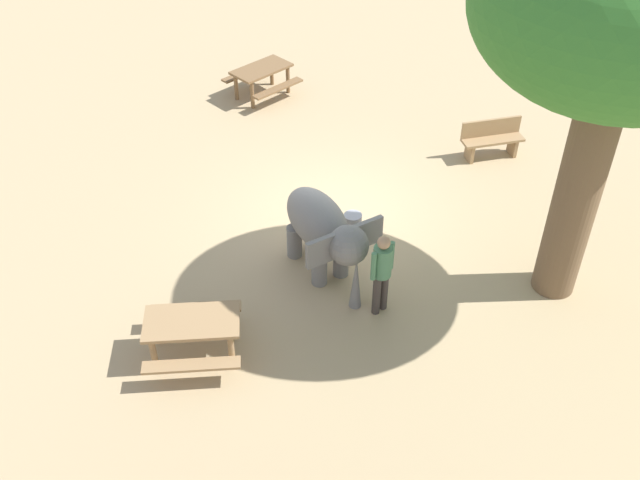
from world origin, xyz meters
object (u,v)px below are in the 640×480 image
object	(u,v)px
picnic_table_far	(193,329)
elephant	(324,229)
person_handler	(382,269)
wooden_bench	(492,138)
shade_tree_main	(629,10)
picnic_table_near	(262,75)
feed_bucket	(353,221)

from	to	relation	value
picnic_table_far	elephant	bearing A→B (deg)	-140.19
person_handler	wooden_bench	xyz separation A→B (m)	(-2.04, -5.35, -0.48)
shade_tree_main	picnic_table_far	size ratio (longest dim) A/B	3.77
wooden_bench	picnic_table_near	world-z (taller)	wooden_bench
shade_tree_main	person_handler	bearing A→B (deg)	19.73
shade_tree_main	feed_bucket	distance (m)	6.31
person_handler	picnic_table_far	world-z (taller)	person_handler
elephant	picnic_table_far	xyz separation A→B (m)	(1.75, 2.33, -0.40)
wooden_bench	picnic_table_far	world-z (taller)	wooden_bench
wooden_bench	feed_bucket	distance (m)	4.18
feed_bucket	picnic_table_near	bearing A→B (deg)	-60.29
elephant	shade_tree_main	distance (m)	5.83
picnic_table_far	feed_bucket	size ratio (longest dim) A/B	5.00
wooden_bench	person_handler	bearing A→B (deg)	46.54
picnic_table_near	feed_bucket	distance (m)	5.96
person_handler	picnic_table_far	bearing A→B (deg)	66.89
person_handler	picnic_table_far	xyz separation A→B (m)	(2.85, 1.47, -0.36)
elephant	picnic_table_far	world-z (taller)	elephant
wooden_bench	feed_bucket	xyz separation A→B (m)	(2.76, 3.12, -0.31)
picnic_table_far	feed_bucket	distance (m)	4.29
elephant	picnic_table_near	world-z (taller)	elephant
person_handler	feed_bucket	size ratio (longest dim) A/B	4.50
picnic_table_near	picnic_table_far	world-z (taller)	same
picnic_table_far	picnic_table_near	bearing A→B (deg)	-97.96
picnic_table_near	feed_bucket	size ratio (longest dim) A/B	5.80
elephant	wooden_bench	xyz separation A→B (m)	(-3.14, -4.50, -0.52)
shade_tree_main	wooden_bench	size ratio (longest dim) A/B	4.68
elephant	shade_tree_main	bearing A→B (deg)	53.40
person_handler	shade_tree_main	world-z (taller)	shade_tree_main
wooden_bench	feed_bucket	world-z (taller)	wooden_bench
elephant	picnic_table_far	bearing A→B (deg)	-76.83
elephant	wooden_bench	distance (m)	5.51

